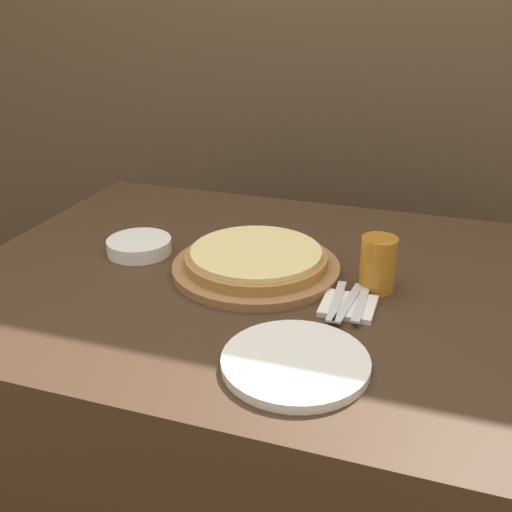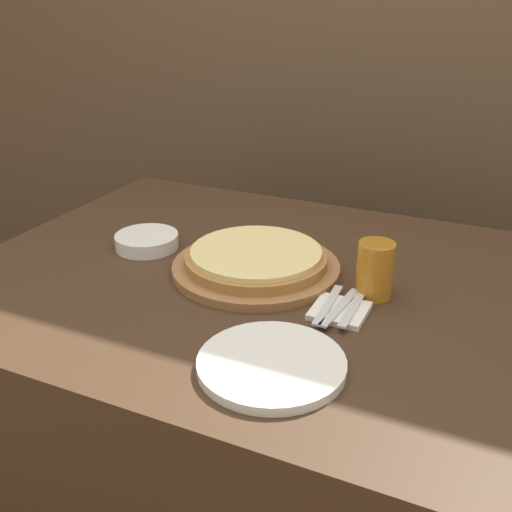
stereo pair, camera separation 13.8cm
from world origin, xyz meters
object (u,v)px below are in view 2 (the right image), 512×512
(dinner_plate, at_px, (272,364))
(fork, at_px, (328,305))
(dinner_knife, at_px, (340,307))
(spoon, at_px, (352,310))
(side_bowl, at_px, (147,241))
(pizza_on_board, at_px, (256,262))
(beer_glass, at_px, (375,267))

(dinner_plate, bearing_deg, fork, 83.91)
(fork, relative_size, dinner_knife, 1.00)
(spoon, bearing_deg, dinner_plate, -107.71)
(side_bowl, distance_m, spoon, 0.59)
(side_bowl, height_order, spoon, side_bowl)
(pizza_on_board, bearing_deg, side_bowl, 177.96)
(dinner_plate, bearing_deg, side_bowl, 144.75)
(side_bowl, relative_size, fork, 0.91)
(dinner_knife, bearing_deg, fork, 180.00)
(dinner_plate, xyz_separation_m, dinner_knife, (0.05, 0.24, 0.01))
(fork, bearing_deg, spoon, 0.00)
(beer_glass, xyz_separation_m, fork, (-0.07, -0.11, -0.05))
(beer_glass, height_order, dinner_plate, beer_glass)
(dinner_plate, height_order, fork, dinner_plate)
(side_bowl, xyz_separation_m, spoon, (0.57, -0.12, -0.00))
(pizza_on_board, distance_m, spoon, 0.28)
(spoon, bearing_deg, side_bowl, 168.40)
(pizza_on_board, distance_m, side_bowl, 0.31)
(beer_glass, relative_size, dinner_knife, 0.69)
(beer_glass, relative_size, dinner_plate, 0.47)
(dinner_plate, bearing_deg, dinner_knife, 77.98)
(fork, bearing_deg, dinner_plate, -96.09)
(dinner_plate, bearing_deg, beer_glass, 74.98)
(beer_glass, height_order, side_bowl, beer_glass)
(pizza_on_board, xyz_separation_m, dinner_plate, (0.19, -0.34, -0.02))
(pizza_on_board, height_order, dinner_knife, pizza_on_board)
(pizza_on_board, bearing_deg, dinner_knife, -24.20)
(dinner_plate, xyz_separation_m, side_bowl, (-0.50, 0.35, 0.01))
(fork, xyz_separation_m, dinner_knife, (0.02, 0.00, 0.00))
(dinner_plate, relative_size, dinner_knife, 1.49)
(pizza_on_board, bearing_deg, spoon, -22.13)
(pizza_on_board, bearing_deg, fork, -26.67)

